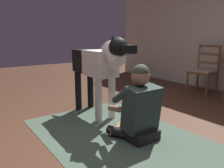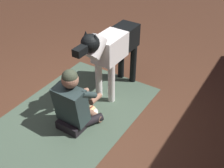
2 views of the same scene
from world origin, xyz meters
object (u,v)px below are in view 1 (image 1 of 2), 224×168
Objects in this scene: dining_chair_left_of_pair at (205,67)px; large_dog at (98,65)px; person_sitting_on_floor at (139,109)px; hot_dog_on_plate at (123,127)px.

dining_chair_left_of_pair is 0.67× the size of large_dog.
person_sitting_on_floor is (0.75, -2.52, -0.19)m from dining_chair_left_of_pair.
dining_chair_left_of_pair is 2.64m from person_sitting_on_floor.
large_dog reaches higher than dining_chair_left_of_pair.
person_sitting_on_floor is 0.97m from large_dog.
dining_chair_left_of_pair is 1.13× the size of person_sitting_on_floor.
hot_dog_on_plate is at bearing -79.63° from dining_chair_left_of_pair.
dining_chair_left_of_pair is at bearing 87.11° from large_dog.
person_sitting_on_floor is 0.59× the size of large_dog.
large_dog is (-0.88, 0.02, 0.40)m from person_sitting_on_floor.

